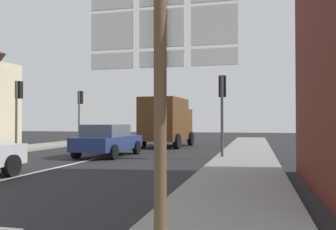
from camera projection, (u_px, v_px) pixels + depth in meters
name	position (u px, v px, depth m)	size (l,w,h in m)	color
ground_plane	(97.00, 158.00, 15.79)	(80.00, 80.00, 0.00)	#232326
sidewalk_right	(243.00, 166.00, 12.37)	(2.48, 44.00, 0.14)	gray
lane_centre_stripe	(46.00, 170.00, 11.90)	(0.16, 12.00, 0.01)	silver
sedan_far	(108.00, 140.00, 16.74)	(2.13, 4.28, 1.47)	navy
delivery_truck	(167.00, 121.00, 23.02)	(2.75, 5.13, 3.05)	#4C2D14
route_sign_post	(161.00, 84.00, 3.96)	(1.66, 0.14, 3.20)	brown
traffic_light_near_right	(222.00, 97.00, 15.36)	(0.30, 0.49, 3.54)	#47474C
traffic_light_far_left	(80.00, 105.00, 25.60)	(0.30, 0.49, 3.76)	#47474C
traffic_light_near_left	(18.00, 100.00, 18.94)	(0.30, 0.49, 3.71)	#47474C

